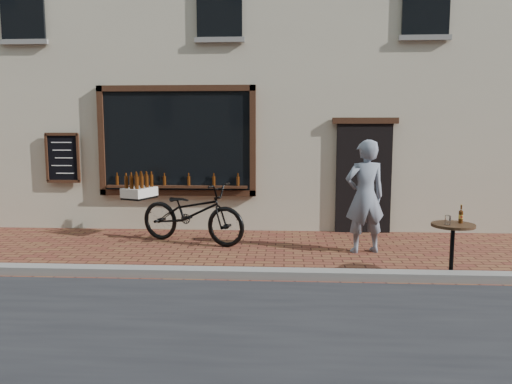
{
  "coord_description": "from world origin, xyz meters",
  "views": [
    {
      "loc": [
        0.33,
        -6.67,
        2.11
      ],
      "look_at": [
        -0.14,
        1.2,
        1.1
      ],
      "focal_mm": 35.0,
      "sensor_mm": 36.0,
      "label": 1
    }
  ],
  "objects": [
    {
      "name": "pedestrian",
      "position": [
        1.67,
        1.79,
        0.96
      ],
      "size": [
        0.79,
        0.62,
        1.92
      ],
      "primitive_type": "imported",
      "rotation": [
        0.0,
        0.0,
        3.4
      ],
      "color": "slate",
      "rests_on": "ground"
    },
    {
      "name": "cargo_bicycle",
      "position": [
        -1.43,
        2.32,
        0.58
      ],
      "size": [
        2.56,
        1.55,
        1.21
      ],
      "rotation": [
        0.0,
        0.0,
        1.2
      ],
      "color": "black",
      "rests_on": "ground"
    },
    {
      "name": "ground",
      "position": [
        0.0,
        0.0,
        0.0
      ],
      "size": [
        90.0,
        90.0,
        0.0
      ],
      "primitive_type": "plane",
      "color": "#5D291E",
      "rests_on": "ground"
    },
    {
      "name": "kerb",
      "position": [
        0.0,
        0.2,
        0.06
      ],
      "size": [
        90.0,
        0.25,
        0.12
      ],
      "primitive_type": "cube",
      "color": "slate",
      "rests_on": "ground"
    },
    {
      "name": "shop_building",
      "position": [
        0.0,
        6.5,
        5.0
      ],
      "size": [
        28.0,
        6.2,
        10.0
      ],
      "color": "#C1B698",
      "rests_on": "ground"
    },
    {
      "name": "bistro_table",
      "position": [
        2.7,
        0.4,
        0.55
      ],
      "size": [
        0.6,
        0.6,
        1.03
      ],
      "color": "black",
      "rests_on": "ground"
    }
  ]
}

